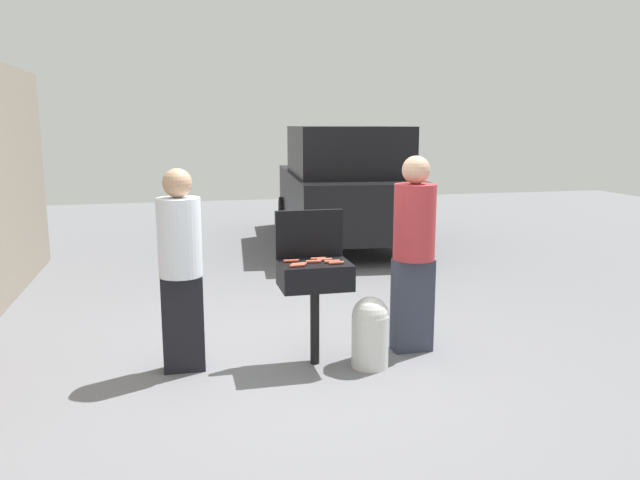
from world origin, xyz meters
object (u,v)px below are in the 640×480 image
hot_dog_0 (336,263)px  person_right (414,247)px  hot_dog_1 (313,262)px  parked_minivan (344,185)px  hot_dog_3 (324,260)px  hot_dog_6 (318,259)px  hot_dog_7 (291,261)px  bbq_grill (315,279)px  person_left (181,263)px  hot_dog_2 (297,266)px  propane_tank (370,331)px  hot_dog_5 (332,261)px  hot_dog_4 (299,264)px

hot_dog_0 → person_right: (0.78, 0.23, 0.05)m
hot_dog_1 → parked_minivan: bearing=71.9°
hot_dog_3 → hot_dog_6: (-0.04, 0.05, 0.00)m
hot_dog_0 → hot_dog_7: same height
bbq_grill → person_left: 1.13m
hot_dog_2 → hot_dog_3: same height
hot_dog_1 → parked_minivan: size_ratio=0.03×
hot_dog_2 → propane_tank: bearing=-3.3°
hot_dog_2 → person_right: bearing=13.0°
bbq_grill → hot_dog_2: 0.27m
person_left → hot_dog_2: bearing=-6.2°
hot_dog_2 → hot_dog_6: size_ratio=1.00×
hot_dog_1 → person_left: size_ratio=0.08×
person_left → hot_dog_7: bearing=4.7°
hot_dog_1 → hot_dog_2: same height
hot_dog_1 → parked_minivan: (1.76, 5.39, 0.11)m
hot_dog_2 → parked_minivan: size_ratio=0.03×
hot_dog_5 → hot_dog_6: size_ratio=1.00×
hot_dog_3 → hot_dog_6: same height
hot_dog_6 → hot_dog_7: same height
bbq_grill → hot_dog_4: (-0.15, -0.09, 0.15)m
hot_dog_1 → person_right: person_right is taller
hot_dog_5 → person_left: bearing=172.3°
hot_dog_7 → parked_minivan: size_ratio=0.03×
hot_dog_7 → person_left: bearing=175.6°
hot_dog_6 → hot_dog_3: bearing=-47.9°
hot_dog_3 → person_right: bearing=6.2°
hot_dog_2 → bbq_grill: bearing=37.8°
hot_dog_0 → hot_dog_4: bearing=175.9°
hot_dog_4 → hot_dog_7: 0.14m
hot_dog_4 → parked_minivan: 5.78m
person_left → person_right: 2.06m
hot_dog_4 → hot_dog_6: (0.20, 0.17, 0.00)m
hot_dog_1 → person_left: (-1.10, 0.14, 0.01)m
bbq_grill → hot_dog_0: (0.16, -0.11, 0.15)m
hot_dog_5 → hot_dog_6: (-0.09, 0.13, 0.00)m
person_right → hot_dog_3: bearing=-3.6°
person_right → parked_minivan: bearing=-108.4°
hot_dog_4 → hot_dog_5: size_ratio=1.00×
hot_dog_7 → propane_tank: bearing=-18.9°
hot_dog_5 → hot_dog_7: size_ratio=1.00×
hot_dog_4 → parked_minivan: parked_minivan is taller
bbq_grill → hot_dog_7: bearing=166.4°
hot_dog_1 → hot_dog_7: (-0.18, 0.07, 0.00)m
hot_dog_7 → parked_minivan: 5.67m
hot_dog_2 → hot_dog_5: 0.33m
hot_dog_1 → hot_dog_7: size_ratio=1.00×
hot_dog_0 → hot_dog_4: same height
hot_dog_5 → person_left: size_ratio=0.08×
bbq_grill → propane_tank: bearing=-21.1°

